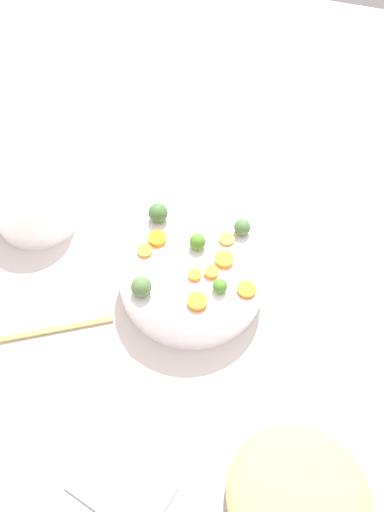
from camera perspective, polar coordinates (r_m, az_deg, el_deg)
The scene contains 20 objects.
tabletop at distance 1.14m, azimuth -1.13°, elevation -2.58°, with size 2.40×2.40×0.02m, color silver.
serving_bowl_carrots at distance 1.07m, azimuth -0.00°, elevation -1.82°, with size 0.30×0.30×0.10m, color white.
metal_pot at distance 0.90m, azimuth 10.45°, elevation -25.29°, with size 0.25×0.25×0.13m, color #BAB1B9.
stuffing_mound at distance 0.82m, azimuth 11.47°, elevation -24.15°, with size 0.20×0.20×0.05m, color tan.
carrot_slice_0 at distance 0.97m, azimuth 0.57°, elevation -4.98°, with size 0.04×0.04×0.01m, color orange.
carrot_slice_1 at distance 0.99m, azimuth 5.94°, elevation -3.65°, with size 0.04×0.04×0.01m, color orange.
carrot_slice_2 at distance 1.04m, azimuth -5.13°, elevation 0.56°, with size 0.03×0.03×0.01m, color orange.
carrot_slice_3 at distance 1.06m, azimuth -3.78°, elevation 1.89°, with size 0.04×0.04×0.01m, color orange.
carrot_slice_4 at distance 1.03m, azimuth 3.51°, elevation -0.41°, with size 0.04×0.04×0.01m, color orange.
carrot_slice_5 at distance 1.01m, azimuth 0.30°, elevation -2.09°, with size 0.03×0.03×0.01m, color orange.
carrot_slice_6 at distance 1.06m, azimuth 3.76°, elevation 1.83°, with size 0.03×0.03×0.01m, color orange.
carrot_slice_7 at distance 1.01m, azimuth 2.10°, elevation -1.78°, with size 0.03×0.03×0.01m, color orange.
brussels_sprout_0 at distance 1.06m, azimuth 5.46°, elevation 3.14°, with size 0.03×0.03×0.03m, color #4D7642.
brussels_sprout_1 at distance 1.04m, azimuth 0.59°, elevation 1.54°, with size 0.03×0.03×0.03m, color #4C8224.
brussels_sprout_2 at distance 0.98m, azimuth -5.51°, elevation -3.34°, with size 0.04×0.04×0.04m, color #526F3E.
brussels_sprout_3 at distance 1.08m, azimuth -3.69°, elevation 4.68°, with size 0.04×0.04×0.04m, color #436C36.
brussels_sprout_4 at distance 0.98m, azimuth 3.04°, elevation -3.26°, with size 0.03×0.03×0.03m, color #4C882B.
wooden_spoon at distance 1.11m, azimuth -19.18°, elevation -8.37°, with size 0.27×0.17×0.01m.
casserole_dish at distance 1.23m, azimuth -16.71°, elevation 5.56°, with size 0.19×0.19×0.11m, color white.
dish_towel at distance 0.97m, azimuth -7.62°, elevation -23.55°, with size 0.16×0.10×0.01m, color #9BA7B8.
Camera 1 is at (-0.21, 0.58, 0.96)m, focal length 36.96 mm.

